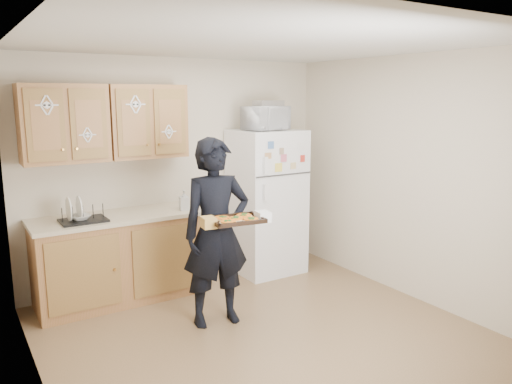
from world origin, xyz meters
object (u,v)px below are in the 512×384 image
(baking_tray, at_px, (236,220))
(dish_rack, at_px, (83,213))
(microwave, at_px, (266,118))
(refrigerator, at_px, (266,202))
(person, at_px, (216,233))

(baking_tray, height_order, dish_rack, dish_rack)
(microwave, distance_m, dish_rack, 2.24)
(dish_rack, bearing_deg, refrigerator, 0.76)
(person, xyz_separation_m, baking_tray, (0.04, -0.30, 0.17))
(person, distance_m, baking_tray, 0.35)
(baking_tray, xyz_separation_m, microwave, (1.08, 1.20, 0.80))
(microwave, bearing_deg, refrigerator, 33.74)
(refrigerator, height_order, person, person)
(baking_tray, relative_size, microwave, 0.90)
(baking_tray, distance_m, microwave, 1.80)
(microwave, relative_size, dish_rack, 1.16)
(microwave, bearing_deg, baking_tray, -143.95)
(refrigerator, bearing_deg, person, -140.88)
(person, xyz_separation_m, dish_rack, (-0.96, 0.92, 0.12))
(dish_rack, bearing_deg, person, -44.02)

